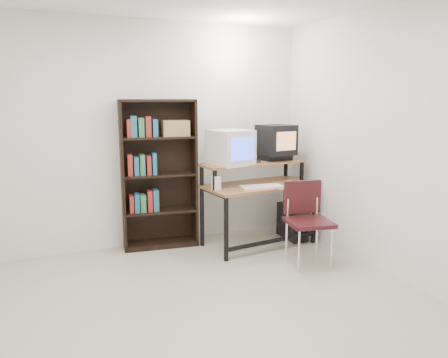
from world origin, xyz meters
name	(u,v)px	position (x,y,z in m)	size (l,w,h in m)	color
floor	(203,320)	(0.00, 0.00, -0.01)	(4.00, 4.00, 0.01)	#BAB09A
back_wall	(141,136)	(0.00, 2.00, 1.30)	(4.00, 0.01, 2.60)	silver
front_wall	(414,232)	(0.00, -2.00, 1.30)	(4.00, 0.01, 2.60)	silver
right_wall	(405,145)	(2.00, 0.00, 1.30)	(0.01, 4.00, 2.60)	silver
computer_desk	(258,187)	(1.25, 1.45, 0.70)	(1.36, 0.79, 0.98)	#975F31
crt_monitor	(231,148)	(0.92, 1.52, 1.17)	(0.52, 0.52, 0.40)	beige
vcr	(275,157)	(1.56, 1.62, 1.01)	(0.36, 0.26, 0.08)	black
crt_tv	(276,140)	(1.56, 1.58, 1.23)	(0.44, 0.43, 0.36)	black
cd_spindle	(256,161)	(1.24, 1.51, 0.99)	(0.12, 0.12, 0.05)	#26262B
keyboard	(262,187)	(1.18, 1.24, 0.74)	(0.47, 0.21, 0.04)	beige
mousepad	(290,184)	(1.62, 1.34, 0.72)	(0.22, 0.18, 0.01)	black
mouse	(289,182)	(1.61, 1.36, 0.74)	(0.10, 0.06, 0.03)	white
desk_speaker	(216,183)	(0.67, 1.34, 0.80)	(0.08, 0.07, 0.17)	beige
pc_tower	(292,222)	(1.75, 1.47, 0.21)	(0.20, 0.45, 0.42)	black
school_chair	(306,214)	(1.43, 0.70, 0.54)	(0.51, 0.51, 0.87)	black
bookshelf	(159,172)	(0.16, 1.86, 0.88)	(0.89, 0.39, 1.72)	black
wall_outlet	(324,219)	(1.99, 1.15, 0.30)	(0.02, 0.08, 0.12)	beige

